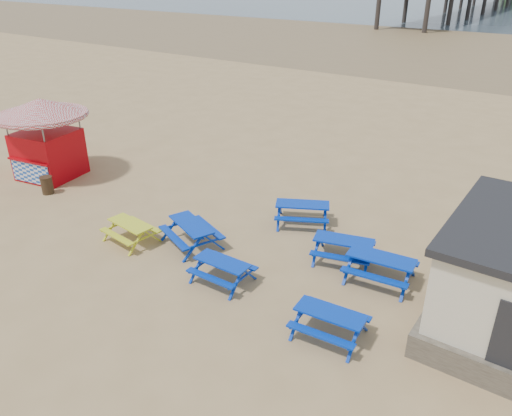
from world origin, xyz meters
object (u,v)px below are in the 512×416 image
Objects in this scene: picnic_table_blue_b at (380,269)px; litter_bin at (47,185)px; picnic_table_blue_a at (302,214)px; ice_cream_kiosk at (44,128)px; picnic_table_yellow at (131,232)px.

litter_bin is at bearing -178.22° from picnic_table_blue_b.
picnic_table_blue_a is 11.09m from litter_bin.
picnic_table_blue_b is 0.46× the size of ice_cream_kiosk.
picnic_table_blue_a is 1.32× the size of picnic_table_yellow.
picnic_table_blue_a is at bearing 1.62° from ice_cream_kiosk.
picnic_table_blue_a reaches higher than litter_bin.
picnic_table_yellow is 2.48× the size of litter_bin.
ice_cream_kiosk is (-7.67, 2.16, 1.93)m from picnic_table_yellow.
litter_bin is at bearing 172.59° from picnic_table_blue_a.
litter_bin is at bearing -50.60° from ice_cream_kiosk.
picnic_table_blue_b reaches higher than picnic_table_yellow.
picnic_table_yellow is at bearing -7.69° from litter_bin.
picnic_table_yellow is 0.40× the size of ice_cream_kiosk.
picnic_table_blue_a is at bearing 147.76° from picnic_table_blue_b.
ice_cream_kiosk reaches higher than picnic_table_yellow.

